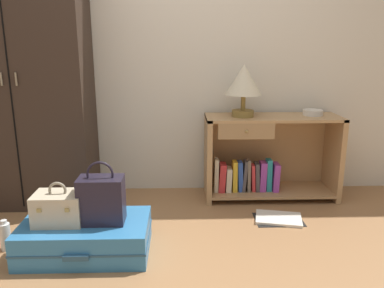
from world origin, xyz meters
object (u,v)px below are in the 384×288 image
Objects in this scene: wardrobe at (22,76)px; bottle at (5,236)px; bookshelf at (265,158)px; suitcase_large at (86,237)px; open_book_on_floor at (279,219)px; train_case at (59,208)px; handbag at (102,199)px; bowl at (313,113)px; table_lamp at (244,82)px.

bottle is at bearing -82.42° from wardrobe.
bookshelf is 1.40× the size of suitcase_large.
bookshelf is 2.93× the size of open_book_on_floor.
wardrobe is at bearing 119.07° from train_case.
bookshelf is 1.44m from handbag.
bowl is 0.80× the size of bottle.
wardrobe is at bearing -178.58° from bookshelf.
bowl is at bearing 21.33° from bottle.
open_book_on_floor is (1.27, 0.41, -0.09)m from suitcase_large.
suitcase_large is (-1.26, -0.87, -0.23)m from bookshelf.
bowl reaches higher than train_case.
open_book_on_floor is (1.77, 0.36, -0.08)m from bottle.
table_lamp reaches higher than bottle.
handbag is at bearing -3.07° from suitcase_large.
table_lamp is 2.06× the size of bottle.
bowl is at bearing 28.33° from suitcase_large.
bowl is at bearing 1.61° from bookshelf.
wardrobe reaches higher than handbag.
bookshelf is 0.56m from open_book_on_floor.
handbag is (-1.15, -0.87, 0.02)m from bookshelf.
suitcase_large is 3.89× the size of bottle.
handbag is (-0.95, -0.84, -0.60)m from table_lamp.
bottle is at bearing 171.50° from train_case.
wardrobe is 1.19m from bottle.
wardrobe is 1.27m from handbag.
bowl is at bearing 53.01° from open_book_on_floor.
table_lamp reaches higher than open_book_on_floor.
table_lamp is at bearing 0.62° from wardrobe.
table_lamp is at bearing -171.95° from bookshelf.
bookshelf reaches higher than open_book_on_floor.
suitcase_large is (0.60, -0.82, -0.89)m from wardrobe.
bowl is 0.41× the size of handbag.
train_case is (0.46, -0.83, -0.70)m from wardrobe.
bottle is at bearing -155.01° from bookshelf.
bottle is at bearing 174.64° from suitcase_large.
handbag is (0.11, -0.01, 0.24)m from suitcase_large.
wardrobe is 1.87× the size of bookshelf.
handbag reaches higher than bottle.
bottle is (-0.36, 0.05, -0.20)m from train_case.
bowl is at bearing 26.54° from train_case.
train_case is at bearing -163.69° from open_book_on_floor.
bottle is (-1.76, -0.82, -0.24)m from bookshelf.
wardrobe reaches higher than bowl.
bookshelf reaches higher than bottle.
open_book_on_floor is (1.87, -0.41, -0.98)m from wardrobe.
suitcase_large is 1.34m from open_book_on_floor.
bowl is at bearing 30.17° from handbag.
table_lamp is at bearing 116.19° from open_book_on_floor.
suitcase_large is at bearing -53.75° from wardrobe.
bottle is 1.81m from open_book_on_floor.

